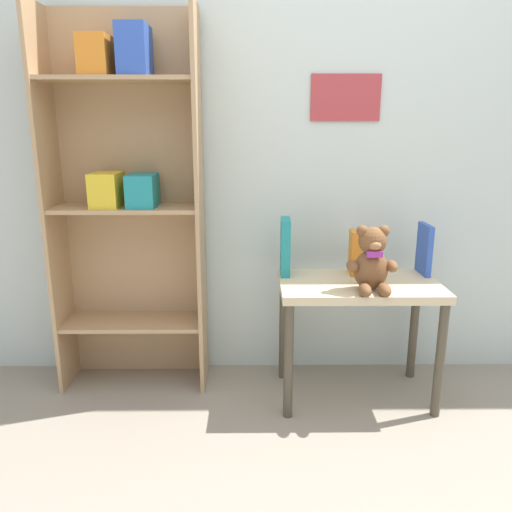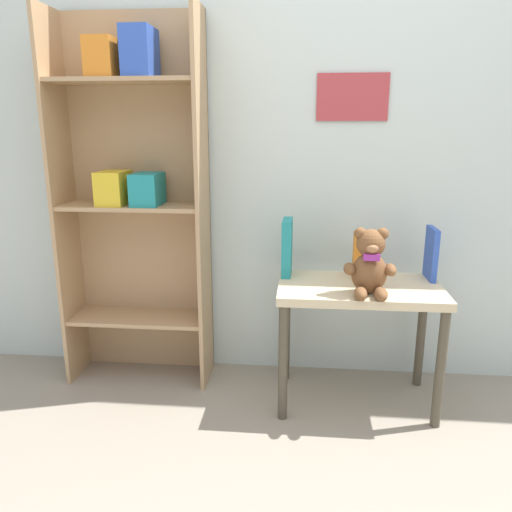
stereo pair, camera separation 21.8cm
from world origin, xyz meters
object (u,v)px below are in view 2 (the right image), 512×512
at_px(bookshelf_side, 134,184).
at_px(teddy_bear, 370,264).
at_px(book_standing_teal, 287,247).
at_px(display_table, 359,304).
at_px(book_standing_orange, 358,255).
at_px(book_standing_blue, 431,254).

bearing_deg(bookshelf_side, teddy_bear, -15.70).
bearing_deg(teddy_bear, book_standing_teal, 145.04).
height_order(display_table, teddy_bear, teddy_bear).
height_order(display_table, book_standing_teal, book_standing_teal).
xyz_separation_m(display_table, teddy_bear, (0.02, -0.11, 0.21)).
bearing_deg(teddy_bear, display_table, 100.99).
bearing_deg(book_standing_teal, teddy_bear, -33.38).
relative_size(display_table, book_standing_orange, 3.44).
xyz_separation_m(book_standing_teal, book_standing_orange, (0.32, -0.01, -0.03)).
bearing_deg(teddy_bear, bookshelf_side, 164.30).
relative_size(bookshelf_side, book_standing_blue, 7.39).
xyz_separation_m(book_standing_orange, book_standing_blue, (0.32, 0.00, 0.01)).
relative_size(bookshelf_side, display_table, 2.45).
xyz_separation_m(display_table, book_standing_teal, (-0.32, 0.13, 0.21)).
bearing_deg(display_table, bookshelf_side, 169.86).
bearing_deg(book_standing_blue, display_table, -159.42).
distance_m(display_table, book_standing_blue, 0.39).
height_order(book_standing_orange, book_standing_blue, book_standing_blue).
height_order(bookshelf_side, display_table, bookshelf_side).
relative_size(book_standing_orange, book_standing_blue, 0.88).
relative_size(teddy_bear, book_standing_teal, 1.06).
distance_m(teddy_bear, book_standing_teal, 0.41).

